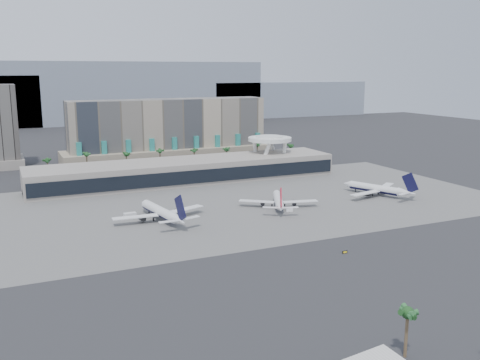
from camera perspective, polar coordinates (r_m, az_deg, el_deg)
name	(u,v)px	position (r m, az deg, el deg)	size (l,w,h in m)	color
ground	(282,236)	(200.90, 4.46, -6.00)	(900.00, 900.00, 0.00)	#232326
apron_pad	(225,203)	(248.61, -1.64, -2.49)	(260.00, 130.00, 0.06)	#5B5B59
mountain_ridge	(110,97)	(649.55, -13.73, 8.63)	(680.00, 60.00, 70.00)	gray
hotel	(169,137)	(359.72, -7.55, 4.55)	(140.00, 30.00, 42.00)	tan
terminal	(187,170)	(297.44, -5.73, 1.09)	(170.00, 32.50, 14.50)	#ACA297
saucer_structure	(270,142)	(322.47, 3.19, 4.11)	(26.00, 26.00, 21.89)	white
palm_row	(179,153)	(331.87, -6.54, 2.88)	(157.80, 2.80, 13.10)	brown
airliner_left	(161,212)	(222.04, -8.40, -3.39)	(40.12, 41.60, 14.43)	white
airliner_centre	(278,201)	(240.90, 4.13, -2.20)	(33.44, 34.40, 12.78)	white
airliner_right	(377,189)	(271.51, 14.42, -0.90)	(36.29, 37.36, 13.80)	white
service_vehicle_a	(130,216)	(227.79, -11.65, -3.75)	(5.06, 2.48, 2.48)	silver
service_vehicle_b	(289,210)	(235.41, 5.26, -3.16)	(3.05, 1.74, 1.57)	white
taxiway_sign	(345,252)	(185.65, 11.12, -7.55)	(2.01, 0.36, 0.91)	black
near_palm_a	(407,319)	(122.91, 17.42, -13.96)	(6.00, 6.00, 11.67)	brown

